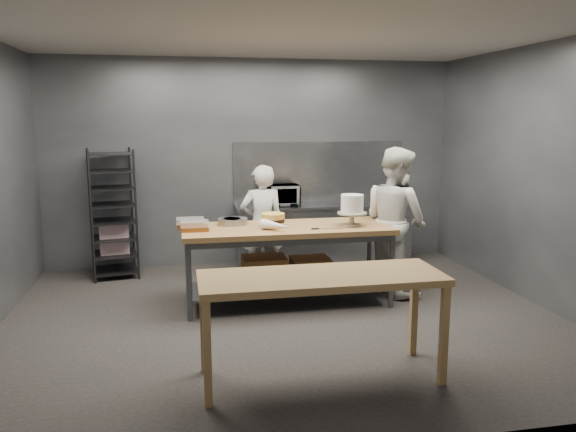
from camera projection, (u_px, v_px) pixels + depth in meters
The scene contains 16 objects.
ground at pixel (285, 318), 6.12m from camera, with size 6.00×6.00×0.00m, color black.
back_wall at pixel (253, 163), 8.28m from camera, with size 6.00×0.04×3.00m, color #4C4F54.
work_table at pixel (286, 255), 6.55m from camera, with size 2.40×0.90×0.92m.
near_counter at pixel (321, 285), 4.58m from camera, with size 2.00×0.70×0.90m.
back_counter at pixel (323, 234), 8.34m from camera, with size 2.60×0.60×0.90m.
splashback_panel at pixel (319, 172), 8.47m from camera, with size 2.60×0.02×0.90m, color slate.
speed_rack at pixel (113, 215), 7.63m from camera, with size 0.70×0.74×1.75m.
chef_behind at pixel (262, 225), 7.27m from camera, with size 0.57×0.38×1.57m, color silver.
chef_right at pixel (395, 221), 6.90m from camera, with size 0.88×0.69×1.81m, color silver.
microwave at pixel (280, 195), 8.11m from camera, with size 0.54×0.37×0.30m, color black.
frosted_cake_stand at pixel (352, 206), 6.47m from camera, with size 0.34×0.34×0.36m.
layer_cake at pixel (273, 220), 6.42m from camera, with size 0.27×0.27×0.16m.
cake_pans at pixel (232, 222), 6.57m from camera, with size 0.35×0.28×0.07m.
piping_bag at pixel (276, 226), 6.20m from camera, with size 0.12×0.12×0.38m, color white.
offset_spatula at pixel (323, 229), 6.31m from camera, with size 0.36×0.02×0.02m.
pastry_clamshells at pixel (192, 224), 6.30m from camera, with size 0.35×0.40×0.11m.
Camera 1 is at (-1.08, -5.73, 2.17)m, focal length 35.00 mm.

